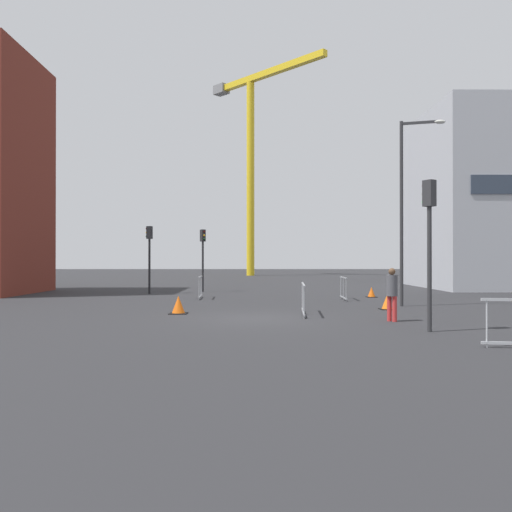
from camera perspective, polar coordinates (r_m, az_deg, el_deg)
name	(u,v)px	position (r m, az deg, el deg)	size (l,w,h in m)	color
ground	(257,318)	(16.98, 0.12, -6.88)	(160.00, 160.00, 0.00)	#28282B
construction_crane	(253,142)	(61.03, -0.38, 12.41)	(12.51, 12.79, 23.30)	yellow
streetlamp_tall	(407,198)	(22.13, 16.26, 6.19)	(1.73, 0.58, 7.58)	#2D2D30
traffic_light_corner	(429,230)	(14.54, 18.54, 2.73)	(0.36, 0.38, 4.04)	#2D2D30
traffic_light_far	(203,250)	(30.51, -5.88, 0.70)	(0.36, 0.38, 3.66)	#232326
traffic_light_island	(149,248)	(29.33, -11.67, 0.86)	(0.39, 0.31, 3.75)	black
pedestrian_walking	(392,290)	(16.61, 14.75, -3.70)	(0.34, 0.34, 1.65)	red
safety_barrier_rear	(200,287)	(25.44, -6.16, -3.41)	(0.12, 2.01, 1.08)	gray
safety_barrier_left_run	(303,299)	(18.04, 5.23, -4.69)	(0.23, 2.51, 1.08)	gray
safety_barrier_mid_span	(343,288)	(24.81, 9.61, -3.49)	(0.12, 1.98, 1.08)	gray
traffic_cone_striped	(387,303)	(20.48, 14.23, -5.02)	(0.55, 0.55, 0.55)	black
traffic_cone_orange	(372,293)	(26.75, 12.61, -3.95)	(0.51, 0.51, 0.52)	black
traffic_cone_by_barrier	(178,305)	(18.54, -8.54, -5.41)	(0.62, 0.62, 0.63)	black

